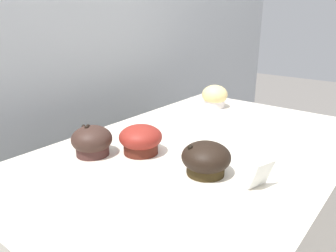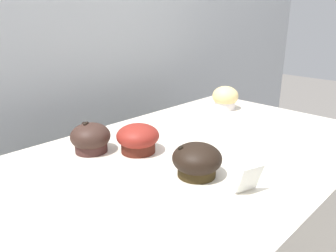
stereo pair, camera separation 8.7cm
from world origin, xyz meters
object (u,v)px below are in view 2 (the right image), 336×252
at_px(muffin_front_center, 225,98).
at_px(muffin_front_left, 91,138).
at_px(muffin_back_left, 138,138).
at_px(muffin_back_right, 197,161).

xyz_separation_m(muffin_front_center, muffin_front_left, (-0.55, 0.01, -0.00)).
bearing_deg(muffin_back_left, muffin_front_center, 8.66).
relative_size(muffin_back_left, muffin_front_left, 1.08).
bearing_deg(muffin_front_left, muffin_back_left, -46.54).
relative_size(muffin_back_left, muffin_back_right, 1.01).
bearing_deg(muffin_front_center, muffin_front_left, 178.62).
bearing_deg(muffin_front_left, muffin_front_center, -1.38).
bearing_deg(muffin_back_right, muffin_back_left, 91.47).
height_order(muffin_front_center, muffin_back_left, muffin_front_center).
xyz_separation_m(muffin_back_right, muffin_front_left, (-0.09, 0.27, 0.00)).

